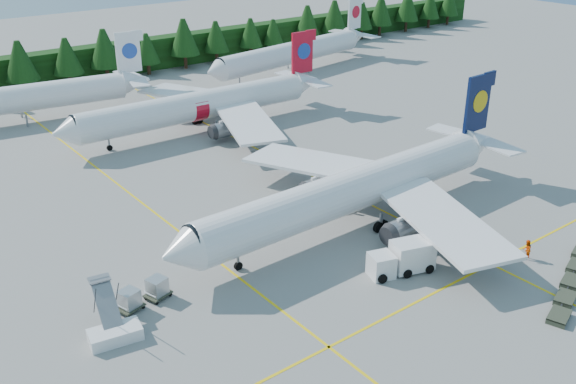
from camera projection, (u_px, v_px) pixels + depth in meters
ground at (399, 258)px, 60.87m from camera, size 320.00×320.00×0.00m
taxi_stripe_a at (167, 222)px, 67.52m from camera, size 0.25×120.00×0.01m
taxi_stripe_b at (313, 177)px, 78.60m from camera, size 0.25×120.00×0.01m
taxi_stripe_cross at (449, 285)px, 56.55m from camera, size 80.00×0.25×0.01m
treeline_hedge at (75, 65)px, 118.68m from camera, size 220.00×4.00×6.00m
airliner_navy at (345, 194)px, 65.00m from camera, size 43.83×36.07×12.74m
airliner_red at (192, 107)px, 92.19m from camera, size 42.06×34.62×12.23m
airliner_far_right at (287, 54)px, 122.93m from camera, size 42.42×10.52×12.40m
airstairs at (114, 330)px, 49.49m from camera, size 4.26×5.78×3.57m
service_truck at (401, 258)px, 58.02m from camera, size 6.42×3.87×2.92m
dolly_train at (572, 280)px, 56.52m from camera, size 13.96×6.60×0.14m
uld_pair at (144, 293)px, 53.52m from camera, size 5.11×2.40×1.60m
crew_a at (469, 249)px, 60.35m from camera, size 0.74×0.49×2.00m
crew_b at (527, 250)px, 60.32m from camera, size 1.14×1.00×1.97m
crew_c at (418, 196)px, 71.26m from camera, size 0.63×0.86×1.97m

